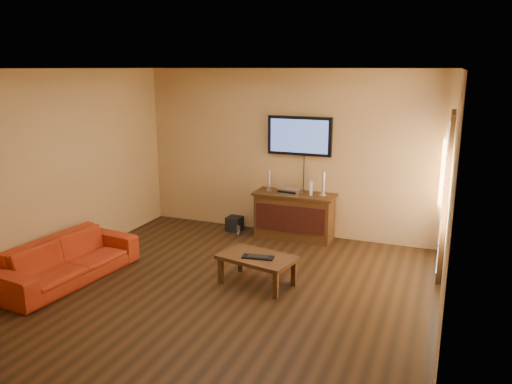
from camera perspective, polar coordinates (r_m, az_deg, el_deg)
The scene contains 14 objects.
ground_plane at distance 6.35m, azimuth -3.53°, elevation -11.25°, with size 5.00×5.00×0.00m, color black.
room_walls at distance 6.39m, azimuth -1.39°, elevation 4.83°, with size 5.00×5.00×5.00m.
french_door at distance 7.09m, azimuth 20.88°, elevation -0.45°, with size 0.07×1.02×2.22m.
media_console at distance 8.11m, azimuth 4.38°, elevation -2.70°, with size 1.31×0.50×0.75m.
television at distance 8.04m, azimuth 5.00°, elevation 6.41°, with size 1.05×0.08×0.62m.
coffee_table at distance 6.41m, azimuth 0.13°, elevation -7.78°, with size 1.04×0.75×0.38m.
sofa at distance 6.96m, azimuth -20.76°, elevation -6.53°, with size 1.91×0.56×0.75m, color #AC3013.
speaker_left at distance 8.13m, azimuth 1.47°, elevation 1.24°, with size 0.09×0.09×0.34m.
speaker_right at distance 7.89m, azimuth 7.69°, elevation 0.81°, with size 0.10×0.10×0.37m.
av_receiver at distance 8.01m, azimuth 3.89°, elevation 0.16°, with size 0.36×0.26×0.08m, color silver.
game_console at distance 7.95m, azimuth 6.34°, elevation 0.48°, with size 0.04×0.16×0.22m, color white.
subwoofer at distance 8.53m, azimuth -2.47°, elevation -3.63°, with size 0.24×0.24×0.24m, color black.
bottle at distance 8.28m, azimuth -2.03°, elevation -4.44°, with size 0.06×0.06×0.18m.
keyboard at distance 6.32m, azimuth 0.22°, elevation -7.44°, with size 0.41×0.21×0.02m.
Camera 1 is at (2.46, -5.19, 2.72)m, focal length 35.00 mm.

